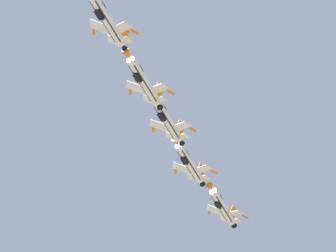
% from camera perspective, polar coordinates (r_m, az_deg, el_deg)
% --- Properties ---
extents(fighter_jet_lead, '(9.61, 15.97, 5.27)m').
position_cam_1_polar(fighter_jet_lead, '(149.93, -4.21, 7.29)').
color(fighter_jet_lead, white).
extents(fighter_jet_left_wing, '(9.78, 15.97, 5.14)m').
position_cam_1_polar(fighter_jet_left_wing, '(158.48, -1.68, 3.11)').
color(fighter_jet_left_wing, white).
extents(fighter_jet_right_wing, '(9.96, 15.97, 4.98)m').
position_cam_1_polar(fighter_jet_right_wing, '(167.87, -0.08, 0.47)').
color(fighter_jet_right_wing, white).
extents(fighter_jet_left_outer, '(10.01, 15.97, 4.93)m').
position_cam_1_polar(fighter_jet_left_outer, '(179.18, 1.44, -2.49)').
color(fighter_jet_left_outer, white).
extents(fighter_jet_right_outer, '(9.72, 15.97, 5.20)m').
position_cam_1_polar(fighter_jet_right_outer, '(189.54, 3.70, -5.46)').
color(fighter_jet_right_outer, white).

